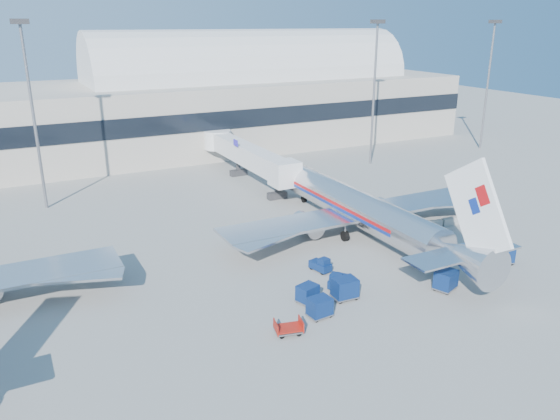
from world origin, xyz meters
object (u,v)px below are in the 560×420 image
barrier_far (474,216)px  cart_solo_far (502,253)px  barrier_mid (453,221)px  cart_train_c (320,307)px  mast_west (29,89)px  tug_left (321,265)px  cart_open_red (289,329)px  mast_east (375,72)px  barrier_near (431,225)px  ramp_worker (505,254)px  cart_train_a (345,288)px  jetbridge_near (244,153)px  mast_far_east (490,66)px  tug_right (424,253)px  cart_train_b (308,293)px  cart_solo_near (446,280)px  tug_lead (337,280)px  airliner_main (361,209)px

barrier_far → cart_solo_far: cart_solo_far is taller
barrier_mid → cart_train_c: bearing=-156.0°
mast_west → barrier_mid: (41.30, -28.00, -14.34)m
tug_left → cart_open_red: size_ratio=1.00×
mast_east → tug_left: (-28.81, -31.76, -14.15)m
barrier_near → cart_open_red: bearing=-154.0°
mast_west → cart_train_c: (16.73, -38.92, -13.91)m
barrier_mid → tug_left: 20.46m
ramp_worker → barrier_near: bearing=-27.4°
mast_east → cart_train_c: 53.06m
cart_train_a → tug_left: bearing=82.5°
jetbridge_near → mast_west: (-27.60, -0.81, 10.86)m
cart_solo_far → cart_open_red: size_ratio=1.10×
mast_far_east → tug_right: size_ratio=10.13×
barrier_far → jetbridge_near: bearing=120.5°
barrier_mid → cart_train_b: size_ratio=1.44×
cart_train_a → cart_solo_near: (8.76, -2.67, -0.03)m
cart_open_red → ramp_worker: bearing=17.0°
cart_solo_far → mast_west: bearing=156.6°
mast_far_east → cart_open_red: (-61.62, -40.01, -14.40)m
cart_open_red → ramp_worker: size_ratio=1.31×
cart_train_a → ramp_worker: bearing=0.0°
tug_right → cart_train_c: cart_train_c is taller
tug_right → cart_train_a: bearing=-110.7°
mast_east → cart_solo_near: 47.25m
jetbridge_near → tug_left: 33.36m
jetbridge_near → barrier_near: bearing=-70.1°
mast_west → mast_east: (50.00, 0.00, 0.00)m
cart_train_a → mast_east: bearing=54.3°
barrier_mid → cart_train_c: size_ratio=1.51×
barrier_mid → cart_solo_near: (-12.36, -11.97, 0.51)m
mast_far_east → barrier_mid: bearing=-140.3°
mast_east → tug_left: bearing=-132.2°
mast_east → cart_train_a: (-29.82, -37.30, -13.81)m
tug_right → jetbridge_near: bearing=150.1°
mast_west → mast_east: size_ratio=1.00×
tug_right → mast_east: bearing=115.1°
tug_lead → cart_train_b: size_ratio=1.20×
mast_east → tug_right: size_ratio=10.13×
jetbridge_near → cart_solo_near: bearing=-88.1°
airliner_main → jetbridge_near: size_ratio=1.35×
jetbridge_near → mast_far_east: 48.64m
tug_lead → cart_solo_near: bearing=-65.3°
barrier_near → tug_right: 8.66m
barrier_near → tug_left: tug_left is taller
cart_train_a → ramp_worker: size_ratio=1.22×
mast_east → cart_train_a: size_ratio=10.41×
ramp_worker → cart_open_red: bearing=65.7°
tug_lead → cart_train_a: size_ratio=1.14×
mast_west → cart_train_a: mast_west is taller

